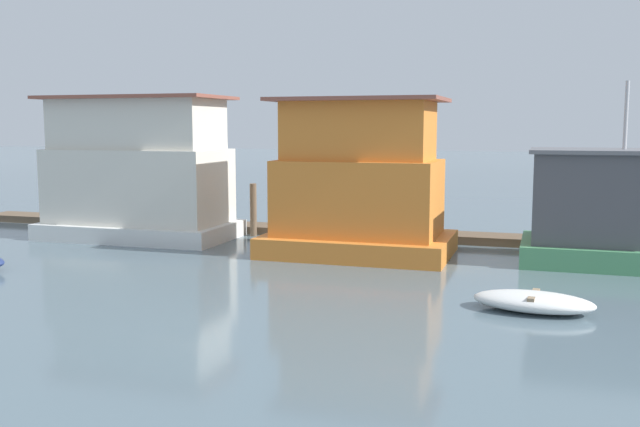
% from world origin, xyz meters
% --- Properties ---
extents(ground_plane, '(200.00, 200.00, 0.00)m').
position_xyz_m(ground_plane, '(0.00, 0.00, 0.00)').
color(ground_plane, slate).
extents(dock_walkway, '(33.80, 1.47, 0.30)m').
position_xyz_m(dock_walkway, '(0.00, 3.24, 0.15)').
color(dock_walkway, brown).
rests_on(dock_walkway, ground_plane).
extents(houseboat_white, '(7.15, 3.86, 5.35)m').
position_xyz_m(houseboat_white, '(-7.70, 0.51, 2.49)').
color(houseboat_white, white).
rests_on(houseboat_white, ground_plane).
extents(houseboat_orange, '(6.07, 4.12, 5.16)m').
position_xyz_m(houseboat_orange, '(1.15, -0.38, 2.30)').
color(houseboat_orange, orange).
rests_on(houseboat_orange, ground_plane).
extents(houseboat_green, '(6.87, 3.65, 5.61)m').
position_xyz_m(houseboat_green, '(9.79, 0.38, 1.70)').
color(houseboat_green, '#4C9360').
rests_on(houseboat_green, ground_plane).
extents(dinghy_white, '(2.87, 1.62, 0.46)m').
position_xyz_m(dinghy_white, '(6.86, -6.30, 0.23)').
color(dinghy_white, white).
rests_on(dinghy_white, ground_plane).
extents(mooring_post_near_right, '(0.26, 0.26, 2.04)m').
position_xyz_m(mooring_post_near_right, '(-3.75, 2.26, 1.02)').
color(mooring_post_near_right, brown).
rests_on(mooring_post_near_right, ground_plane).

